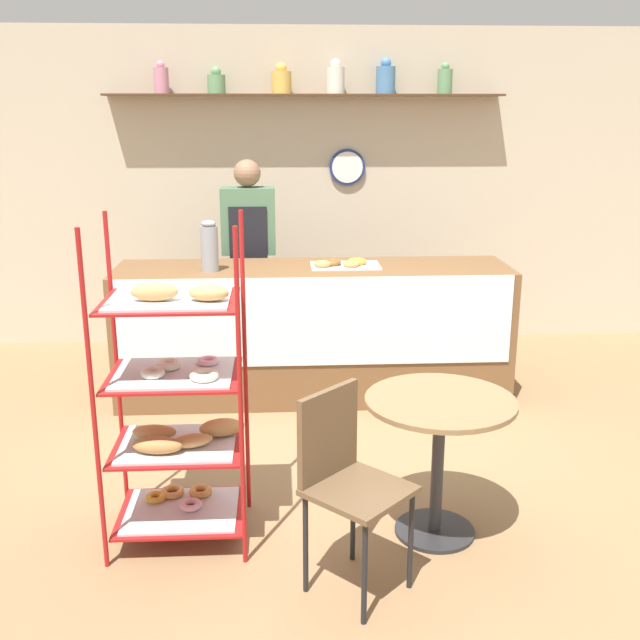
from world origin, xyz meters
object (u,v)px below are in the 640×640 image
(cafe_table, at_px, (439,433))
(donut_tray_counter, at_px, (343,264))
(pastry_rack, at_px, (178,407))
(cafe_chair, at_px, (344,469))
(coffee_carafe, at_px, (209,246))
(person_worker, at_px, (249,257))

(cafe_table, relative_size, donut_tray_counter, 1.48)
(pastry_rack, relative_size, donut_tray_counter, 3.23)
(pastry_rack, distance_m, cafe_chair, 0.87)
(pastry_rack, bearing_deg, coffee_carafe, 89.56)
(person_worker, height_order, cafe_table, person_worker)
(cafe_table, distance_m, coffee_carafe, 2.26)
(cafe_chair, height_order, donut_tray_counter, donut_tray_counter)
(person_worker, relative_size, cafe_chair, 1.87)
(pastry_rack, height_order, coffee_carafe, pastry_rack)
(pastry_rack, height_order, cafe_chair, pastry_rack)
(donut_tray_counter, bearing_deg, person_worker, 138.03)
(pastry_rack, distance_m, cafe_table, 1.25)
(person_worker, bearing_deg, pastry_rack, -95.89)
(person_worker, xyz_separation_m, cafe_chair, (0.50, -2.89, -0.36))
(cafe_chair, bearing_deg, person_worker, 54.60)
(cafe_table, relative_size, coffee_carafe, 2.05)
(person_worker, xyz_separation_m, coffee_carafe, (-0.24, -0.71, 0.22))
(pastry_rack, xyz_separation_m, donut_tray_counter, (0.94, 1.85, 0.30))
(person_worker, height_order, cafe_chair, person_worker)
(donut_tray_counter, bearing_deg, cafe_table, -80.90)
(cafe_table, height_order, donut_tray_counter, donut_tray_counter)
(cafe_table, bearing_deg, donut_tray_counter, 99.10)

